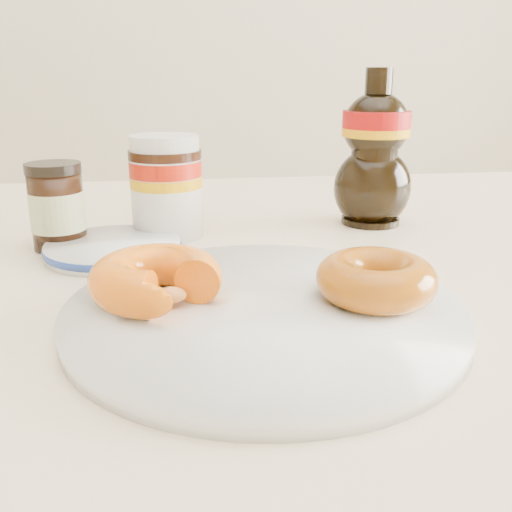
{
  "coord_description": "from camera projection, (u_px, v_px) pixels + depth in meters",
  "views": [
    {
      "loc": [
        -0.11,
        -0.43,
        0.93
      ],
      "look_at": [
        -0.06,
        0.0,
        0.79
      ],
      "focal_mm": 40.0,
      "sensor_mm": 36.0,
      "label": 1
    }
  ],
  "objects": [
    {
      "name": "dining_table",
      "position": [
        298.0,
        333.0,
        0.6
      ],
      "size": [
        1.4,
        0.9,
        0.75
      ],
      "color": "#F5E5BB",
      "rests_on": "ground"
    },
    {
      "name": "plate",
      "position": [
        265.0,
        311.0,
        0.42
      ],
      "size": [
        0.3,
        0.3,
        0.01
      ],
      "color": "white",
      "rests_on": "dining_table"
    },
    {
      "name": "donut_bitten",
      "position": [
        156.0,
        279.0,
        0.42
      ],
      "size": [
        0.12,
        0.12,
        0.03
      ],
      "primitive_type": "torus",
      "rotation": [
        0.0,
        0.0,
        -0.29
      ],
      "color": "orange",
      "rests_on": "plate"
    },
    {
      "name": "donut_whole",
      "position": [
        376.0,
        279.0,
        0.42
      ],
      "size": [
        0.11,
        0.11,
        0.03
      ],
      "primitive_type": "torus",
      "rotation": [
        0.0,
        0.0,
        -0.34
      ],
      "color": "#8D4D09",
      "rests_on": "plate"
    },
    {
      "name": "nutella_jar",
      "position": [
        166.0,
        183.0,
        0.63
      ],
      "size": [
        0.08,
        0.08,
        0.11
      ],
      "rotation": [
        0.0,
        0.0,
        -0.23
      ],
      "color": "white",
      "rests_on": "dining_table"
    },
    {
      "name": "syrup_bottle",
      "position": [
        375.0,
        148.0,
        0.67
      ],
      "size": [
        0.11,
        0.1,
        0.18
      ],
      "primitive_type": null,
      "rotation": [
        0.0,
        0.0,
        -0.28
      ],
      "color": "black",
      "rests_on": "dining_table"
    },
    {
      "name": "dark_jar",
      "position": [
        57.0,
        207.0,
        0.59
      ],
      "size": [
        0.06,
        0.06,
        0.09
      ],
      "rotation": [
        0.0,
        0.0,
        -0.02
      ],
      "color": "black",
      "rests_on": "dining_table"
    },
    {
      "name": "blue_rim_saucer",
      "position": [
        113.0,
        248.0,
        0.58
      ],
      "size": [
        0.14,
        0.14,
        0.01
      ],
      "color": "white",
      "rests_on": "dining_table"
    }
  ]
}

